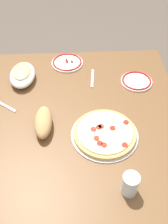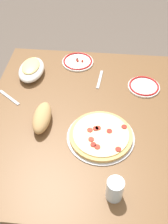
# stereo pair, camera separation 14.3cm
# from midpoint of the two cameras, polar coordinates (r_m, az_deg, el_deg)

# --- Properties ---
(ground_plane) EXTENTS (8.00, 8.00, 0.00)m
(ground_plane) POSITION_cam_midpoint_polar(r_m,az_deg,el_deg) (2.04, 2.07, -14.79)
(ground_plane) COLOR brown
(ground_plane) RESTS_ON ground
(dining_table) EXTENTS (1.19, 1.07, 0.72)m
(dining_table) POSITION_cam_midpoint_polar(r_m,az_deg,el_deg) (1.54, 2.67, -3.73)
(dining_table) COLOR brown
(dining_table) RESTS_ON ground
(pepperoni_pizza) EXTENTS (0.34, 0.34, 0.03)m
(pepperoni_pizza) POSITION_cam_midpoint_polar(r_m,az_deg,el_deg) (1.36, 6.56, -5.05)
(pepperoni_pizza) COLOR #B7B7BC
(pepperoni_pizza) RESTS_ON dining_table
(baked_pasta_dish) EXTENTS (0.24, 0.15, 0.08)m
(baked_pasta_dish) POSITION_cam_midpoint_polar(r_m,az_deg,el_deg) (1.70, -8.55, 8.75)
(baked_pasta_dish) COLOR white
(baked_pasta_dish) RESTS_ON dining_table
(water_glass) EXTENTS (0.07, 0.07, 0.11)m
(water_glass) POSITION_cam_midpoint_polar(r_m,az_deg,el_deg) (1.16, 10.09, -15.79)
(water_glass) COLOR silver
(water_glass) RESTS_ON dining_table
(side_plate_near) EXTENTS (0.19, 0.19, 0.02)m
(side_plate_near) POSITION_cam_midpoint_polar(r_m,az_deg,el_deg) (1.67, 14.80, 5.08)
(side_plate_near) COLOR white
(side_plate_near) RESTS_ON dining_table
(side_plate_far) EXTENTS (0.20, 0.20, 0.02)m
(side_plate_far) POSITION_cam_midpoint_polar(r_m,az_deg,el_deg) (1.80, 1.00, 10.39)
(side_plate_far) COLOR white
(side_plate_far) RESTS_ON dining_table
(bread_loaf) EXTENTS (0.21, 0.09, 0.08)m
(bread_loaf) POSITION_cam_midpoint_polar(r_m,az_deg,el_deg) (1.40, -5.86, -1.33)
(bread_loaf) COLOR tan
(bread_loaf) RESTS_ON dining_table
(fork_left) EXTENTS (0.17, 0.03, 0.00)m
(fork_left) POSITION_cam_midpoint_polar(r_m,az_deg,el_deg) (1.68, 5.76, 6.66)
(fork_left) COLOR #B7B7BC
(fork_left) RESTS_ON dining_table
(fork_right) EXTENTS (0.11, 0.15, 0.00)m
(fork_right) POSITION_cam_midpoint_polar(r_m,az_deg,el_deg) (1.59, -12.85, 2.84)
(fork_right) COLOR #B7B7BC
(fork_right) RESTS_ON dining_table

